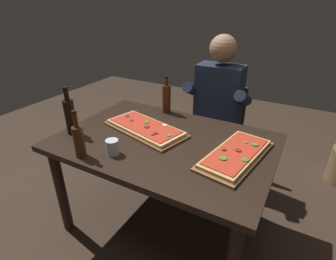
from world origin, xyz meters
TOP-DOWN VIEW (x-y plane):
  - ground_plane at (0.00, 0.00)m, footprint 6.40×6.40m
  - dining_table at (0.00, 0.00)m, footprint 1.40×0.96m
  - pizza_rectangular_front at (-0.18, 0.05)m, footprint 0.65×0.42m
  - pizza_rectangular_left at (0.47, 0.02)m, footprint 0.35×0.60m
  - wine_bottle_dark at (-0.60, -0.22)m, footprint 0.07×0.07m
  - oil_bottle_amber at (-0.22, 0.42)m, footprint 0.07×0.07m
  - vinegar_bottle_green at (-0.33, -0.41)m, footprint 0.06×0.06m
  - tumbler_near_camera at (-0.18, -0.30)m, footprint 0.08×0.08m
  - diner_chair at (0.10, 0.86)m, footprint 0.44×0.44m
  - seated_diner at (0.10, 0.74)m, footprint 0.53×0.41m

SIDE VIEW (x-z plane):
  - ground_plane at x=0.00m, z-range 0.00..0.00m
  - diner_chair at x=0.10m, z-range 0.05..0.92m
  - dining_table at x=0.00m, z-range 0.27..1.01m
  - seated_diner at x=0.10m, z-range 0.08..1.41m
  - pizza_rectangular_left at x=0.47m, z-range 0.74..0.78m
  - pizza_rectangular_front at x=-0.18m, z-range 0.74..0.78m
  - tumbler_near_camera at x=-0.18m, z-range 0.73..0.83m
  - vinegar_bottle_green at x=-0.33m, z-range 0.70..0.99m
  - oil_bottle_amber at x=-0.22m, z-range 0.71..1.01m
  - wine_bottle_dark at x=-0.60m, z-range 0.71..1.04m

